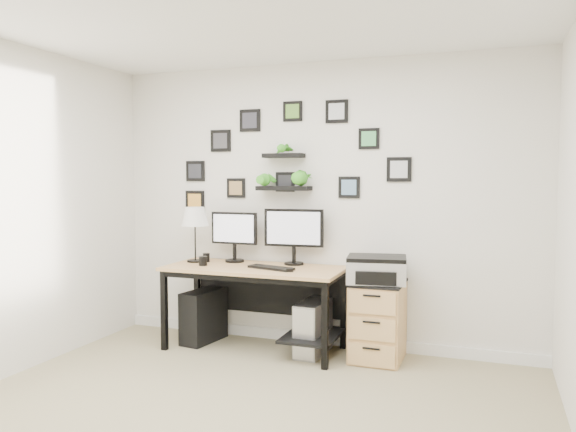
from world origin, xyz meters
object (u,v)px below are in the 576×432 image
at_px(monitor_left, 234,233).
at_px(file_cabinet, 378,321).
at_px(mug, 203,261).
at_px(monitor_right, 294,232).
at_px(printer, 377,269).
at_px(desk, 259,280).
at_px(pc_tower_grey, 313,328).
at_px(table_lamp, 195,218).
at_px(pc_tower_black, 204,316).

bearing_deg(monitor_left, file_cabinet, -4.46).
bearing_deg(mug, monitor_right, 23.56).
bearing_deg(monitor_left, printer, -6.15).
distance_m(mug, printer, 1.57).
bearing_deg(desk, pc_tower_grey, 0.50).
distance_m(monitor_right, file_cabinet, 1.09).
bearing_deg(desk, monitor_left, 153.03).
distance_m(pc_tower_grey, printer, 0.78).
height_order(file_cabinet, printer, printer).
height_order(table_lamp, pc_tower_grey, table_lamp).
xyz_separation_m(desk, table_lamp, (-0.68, 0.05, 0.54)).
relative_size(monitor_left, file_cabinet, 0.70).
bearing_deg(file_cabinet, monitor_right, 170.10).
relative_size(monitor_right, mug, 6.53).
bearing_deg(printer, monitor_left, 173.85).
xyz_separation_m(monitor_left, pc_tower_grey, (0.83, -0.16, -0.79)).
bearing_deg(printer, monitor_right, 167.23).
bearing_deg(table_lamp, pc_tower_black, -16.21).
distance_m(desk, monitor_right, 0.54).
bearing_deg(monitor_right, monitor_left, -176.85).
distance_m(mug, pc_tower_black, 0.58).
height_order(desk, printer, printer).
bearing_deg(table_lamp, monitor_right, 9.05).
bearing_deg(mug, printer, 5.45).
relative_size(table_lamp, pc_tower_grey, 1.08).
distance_m(monitor_left, pc_tower_grey, 1.16).
height_order(monitor_left, pc_tower_black, monitor_left).
height_order(pc_tower_grey, printer, printer).
height_order(pc_tower_black, printer, printer).
xyz_separation_m(monitor_right, mug, (-0.76, -0.33, -0.26)).
height_order(monitor_left, file_cabinet, monitor_left).
bearing_deg(pc_tower_grey, monitor_left, 168.96).
xyz_separation_m(table_lamp, pc_tower_grey, (1.19, -0.05, -0.93)).
relative_size(monitor_right, pc_tower_black, 1.14).
height_order(mug, pc_tower_black, mug).
height_order(desk, monitor_left, monitor_left).
relative_size(monitor_left, monitor_right, 0.86).
bearing_deg(monitor_left, monitor_right, 3.15).
bearing_deg(pc_tower_grey, pc_tower_black, 179.12).
height_order(monitor_left, pc_tower_grey, monitor_left).
bearing_deg(pc_tower_grey, desk, -179.50).
relative_size(mug, file_cabinet, 0.13).
bearing_deg(monitor_left, pc_tower_black, -150.16).
distance_m(table_lamp, mug, 0.45).
relative_size(monitor_left, pc_tower_grey, 0.98).
xyz_separation_m(desk, pc_tower_black, (-0.58, 0.02, -0.38)).
relative_size(desk, mug, 18.91).
relative_size(mug, printer, 0.16).
bearing_deg(file_cabinet, pc_tower_black, -178.71).
bearing_deg(monitor_right, pc_tower_grey, -38.23).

